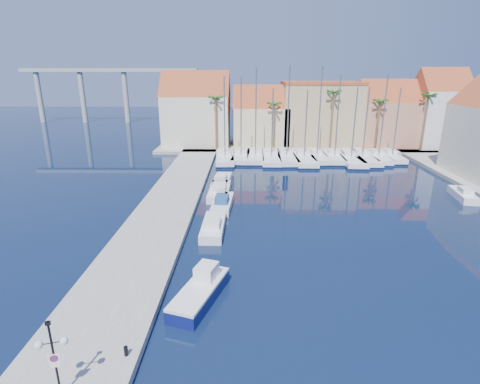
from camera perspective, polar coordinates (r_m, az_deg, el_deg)
The scene contains 34 objects.
ground at distance 27.28m, azimuth 2.44°, elevation -12.64°, with size 260.00×260.00×0.00m, color black.
quay_west at distance 40.25m, azimuth -10.94°, elevation -2.14°, with size 6.00×77.00×0.50m, color gray.
shore_north at distance 73.54m, azimuth 9.42°, elevation 7.09°, with size 54.00×16.00×0.50m, color gray.
lamp_post at distance 18.37m, azimuth -26.67°, elevation -20.51°, with size 1.27×0.61×3.85m.
bollard at distance 20.78m, azimuth -16.98°, elevation -22.16°, with size 0.21×0.21×0.51m, color black.
fishing_boat at distance 24.57m, azimuth -6.00°, elevation -14.71°, with size 3.52×5.93×1.97m.
motorboat_west_0 at distance 33.99m, azimuth -4.11°, elevation -5.23°, with size 2.00×6.02×1.40m.
motorboat_west_1 at distance 39.75m, azimuth -2.69°, elevation -1.68°, with size 2.22×5.99×1.40m.
motorboat_west_2 at distance 43.86m, azimuth -3.17°, elevation 0.22°, with size 2.41×7.12×1.40m.
motorboat_west_3 at distance 47.86m, azimuth -2.83°, elevation 1.75°, with size 2.43×6.29×1.40m.
motorboat_east_1 at distance 49.51m, azimuth 30.88°, elevation -0.30°, with size 2.41×5.35×1.40m.
sailboat_0 at distance 60.56m, azimuth -2.29°, elevation 5.31°, with size 3.38×10.77×13.12m.
sailboat_1 at distance 61.26m, azimuth 0.21°, elevation 5.48°, with size 3.38×9.90×13.00m.
sailboat_2 at distance 61.43m, azimuth 2.35°, elevation 5.51°, with size 2.87×10.19×14.33m.
sailboat_3 at distance 60.80m, azimuth 4.78°, elevation 5.29°, with size 3.26×11.11×11.35m.
sailboat_4 at distance 61.35m, azimuth 7.00°, elevation 5.36°, with size 3.50×11.49×14.68m.
sailboat_5 at distance 61.26m, azimuth 9.64°, elevation 5.18°, with size 3.21×11.93×11.08m.
sailboat_6 at distance 62.33m, azimuth 11.49°, elevation 5.36°, with size 3.39×10.02×14.52m.
sailboat_7 at distance 62.69m, azimuth 14.10°, elevation 5.24°, with size 2.74×9.35×13.33m.
sailboat_8 at distance 62.43m, azimuth 16.45°, elevation 4.94°, with size 3.63×11.80×11.55m.
sailboat_9 at distance 63.78m, azimuth 17.94°, elevation 5.07°, with size 3.52×11.79×11.52m.
sailboat_10 at distance 64.52m, azimuth 20.23°, elevation 5.02°, with size 2.83×9.20×13.41m.
sailboat_11 at distance 65.83m, azimuth 22.03°, elevation 5.05°, with size 2.24×8.43×11.42m.
building_0 at distance 71.44m, azimuth -6.63°, elevation 11.98°, with size 12.30×9.00×13.50m.
building_1 at distance 71.03m, azimuth 3.23°, elevation 11.04°, with size 10.30×8.00×11.00m.
building_2 at distance 73.16m, azimuth 12.04°, elevation 11.65°, with size 14.20×10.20×11.50m.
building_3 at distance 75.44m, azimuth 21.30°, elevation 10.71°, with size 10.30×8.00×12.00m.
building_4 at distance 77.97m, azimuth 27.97°, elevation 10.88°, with size 8.30×8.00×14.00m.
palm_0 at distance 65.84m, azimuth -3.73°, elevation 13.79°, with size 2.60×2.60×10.15m.
palm_1 at distance 65.88m, azimuth 5.22°, elevation 12.93°, with size 2.60×2.60×9.15m.
palm_2 at distance 67.21m, azimuth 14.07°, elevation 14.20°, with size 2.60×2.60×11.15m.
palm_3 at distance 69.49m, azimuth 20.58°, elevation 12.55°, with size 2.60×2.60×9.65m.
palm_4 at distance 72.44m, azimuth 26.78°, elevation 12.72°, with size 2.60×2.60×10.65m.
viaduct at distance 112.27m, azimuth -19.71°, elevation 15.16°, with size 48.00×2.20×14.45m.
Camera 1 is at (-0.74, -23.46, 13.90)m, focal length 28.00 mm.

